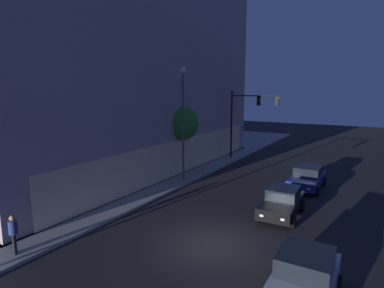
{
  "coord_description": "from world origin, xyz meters",
  "views": [
    {
      "loc": [
        -12.26,
        -6.22,
        7.07
      ],
      "look_at": [
        4.85,
        3.97,
        3.73
      ],
      "focal_mm": 29.41,
      "sensor_mm": 36.0,
      "label": 1
    }
  ],
  "objects_px": {
    "car_black": "(282,202)",
    "car_blue": "(307,177)",
    "car_silver": "(303,280)",
    "street_lamp_sidewalk": "(183,111)",
    "sidewalk_tree": "(182,124)",
    "modern_building": "(54,57)",
    "pedestrian_waiting": "(13,231)",
    "traffic_light_far_corner": "(249,111)"
  },
  "relations": [
    {
      "from": "sidewalk_tree",
      "to": "car_silver",
      "type": "distance_m",
      "value": 17.9
    },
    {
      "from": "traffic_light_far_corner",
      "to": "car_blue",
      "type": "height_order",
      "value": "traffic_light_far_corner"
    },
    {
      "from": "street_lamp_sidewalk",
      "to": "sidewalk_tree",
      "type": "height_order",
      "value": "street_lamp_sidewalk"
    },
    {
      "from": "modern_building",
      "to": "street_lamp_sidewalk",
      "type": "height_order",
      "value": "modern_building"
    },
    {
      "from": "car_black",
      "to": "car_blue",
      "type": "height_order",
      "value": "car_blue"
    },
    {
      "from": "car_silver",
      "to": "car_black",
      "type": "xyz_separation_m",
      "value": [
        7.31,
        2.66,
        -0.04
      ]
    },
    {
      "from": "traffic_light_far_corner",
      "to": "street_lamp_sidewalk",
      "type": "bearing_deg",
      "value": 170.68
    },
    {
      "from": "sidewalk_tree",
      "to": "car_black",
      "type": "xyz_separation_m",
      "value": [
        -4.89,
        -9.97,
        -3.55
      ]
    },
    {
      "from": "modern_building",
      "to": "pedestrian_waiting",
      "type": "height_order",
      "value": "modern_building"
    },
    {
      "from": "sidewalk_tree",
      "to": "car_black",
      "type": "distance_m",
      "value": 11.66
    },
    {
      "from": "street_lamp_sidewalk",
      "to": "pedestrian_waiting",
      "type": "relative_size",
      "value": 5.02
    },
    {
      "from": "sidewalk_tree",
      "to": "car_silver",
      "type": "relative_size",
      "value": 1.31
    },
    {
      "from": "pedestrian_waiting",
      "to": "car_silver",
      "type": "height_order",
      "value": "pedestrian_waiting"
    },
    {
      "from": "traffic_light_far_corner",
      "to": "car_silver",
      "type": "bearing_deg",
      "value": -154.49
    },
    {
      "from": "street_lamp_sidewalk",
      "to": "car_silver",
      "type": "distance_m",
      "value": 16.02
    },
    {
      "from": "sidewalk_tree",
      "to": "car_blue",
      "type": "height_order",
      "value": "sidewalk_tree"
    },
    {
      "from": "modern_building",
      "to": "car_silver",
      "type": "height_order",
      "value": "modern_building"
    },
    {
      "from": "modern_building",
      "to": "car_black",
      "type": "height_order",
      "value": "modern_building"
    },
    {
      "from": "sidewalk_tree",
      "to": "car_silver",
      "type": "height_order",
      "value": "sidewalk_tree"
    },
    {
      "from": "modern_building",
      "to": "street_lamp_sidewalk",
      "type": "distance_m",
      "value": 17.51
    },
    {
      "from": "sidewalk_tree",
      "to": "car_black",
      "type": "bearing_deg",
      "value": -116.1
    },
    {
      "from": "traffic_light_far_corner",
      "to": "car_silver",
      "type": "xyz_separation_m",
      "value": [
        -20.26,
        -9.67,
        -4.22
      ]
    },
    {
      "from": "car_silver",
      "to": "street_lamp_sidewalk",
      "type": "bearing_deg",
      "value": 47.51
    },
    {
      "from": "traffic_light_far_corner",
      "to": "car_black",
      "type": "bearing_deg",
      "value": -151.58
    },
    {
      "from": "sidewalk_tree",
      "to": "car_black",
      "type": "relative_size",
      "value": 1.31
    },
    {
      "from": "modern_building",
      "to": "traffic_light_far_corner",
      "type": "distance_m",
      "value": 21.07
    },
    {
      "from": "car_blue",
      "to": "car_black",
      "type": "bearing_deg",
      "value": 178.1
    },
    {
      "from": "traffic_light_far_corner",
      "to": "car_blue",
      "type": "xyz_separation_m",
      "value": [
        -6.76,
        -7.21,
        -4.25
      ]
    },
    {
      "from": "modern_building",
      "to": "street_lamp_sidewalk",
      "type": "relative_size",
      "value": 3.62
    },
    {
      "from": "pedestrian_waiting",
      "to": "traffic_light_far_corner",
      "type": "bearing_deg",
      "value": -3.95
    },
    {
      "from": "car_black",
      "to": "modern_building",
      "type": "bearing_deg",
      "value": 80.57
    },
    {
      "from": "sidewalk_tree",
      "to": "traffic_light_far_corner",
      "type": "bearing_deg",
      "value": -20.15
    },
    {
      "from": "modern_building",
      "to": "car_black",
      "type": "xyz_separation_m",
      "value": [
        -4.21,
        -25.37,
        -9.76
      ]
    },
    {
      "from": "traffic_light_far_corner",
      "to": "street_lamp_sidewalk",
      "type": "distance_m",
      "value": 10.06
    },
    {
      "from": "car_blue",
      "to": "street_lamp_sidewalk",
      "type": "bearing_deg",
      "value": 109.61
    },
    {
      "from": "traffic_light_far_corner",
      "to": "car_silver",
      "type": "relative_size",
      "value": 1.6
    },
    {
      "from": "sidewalk_tree",
      "to": "car_silver",
      "type": "xyz_separation_m",
      "value": [
        -12.19,
        -12.63,
        -3.51
      ]
    },
    {
      "from": "modern_building",
      "to": "car_blue",
      "type": "distance_m",
      "value": 27.45
    },
    {
      "from": "street_lamp_sidewalk",
      "to": "car_silver",
      "type": "relative_size",
      "value": 1.99
    },
    {
      "from": "pedestrian_waiting",
      "to": "car_black",
      "type": "height_order",
      "value": "pedestrian_waiting"
    },
    {
      "from": "pedestrian_waiting",
      "to": "car_black",
      "type": "bearing_deg",
      "value": -39.32
    },
    {
      "from": "traffic_light_far_corner",
      "to": "car_blue",
      "type": "distance_m",
      "value": 10.76
    }
  ]
}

